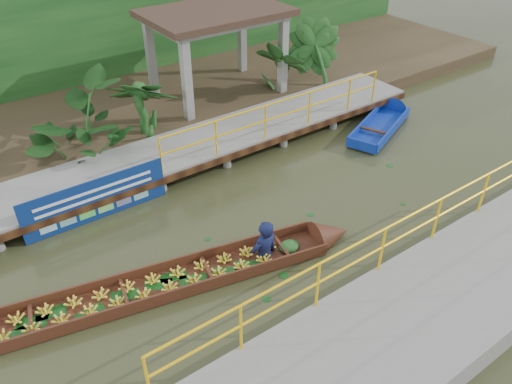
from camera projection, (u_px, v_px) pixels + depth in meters
ground at (254, 229)px, 11.66m from camera, size 80.00×80.00×0.00m
land_strip at (123, 108)px, 16.55m from camera, size 30.00×8.00×0.45m
far_dock at (182, 151)px, 13.69m from camera, size 16.00×2.06×1.66m
near_dock at (430, 314)px, 9.16m from camera, size 18.00×2.40×1.73m
pavilion at (216, 22)px, 15.70m from camera, size 4.40×3.00×3.00m
foliage_backdrop at (86, 35)px, 17.21m from camera, size 30.00×0.80×4.00m
vendor_boat at (189, 270)px, 10.11m from camera, size 8.48×2.57×2.20m
moored_blue_boat at (388, 117)px, 16.14m from camera, size 3.59×2.19×0.84m
blue_banner at (96, 199)px, 11.68m from camera, size 3.46×0.04×1.08m
tropical_plants at (132, 100)px, 14.16m from camera, size 14.57×1.57×1.97m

